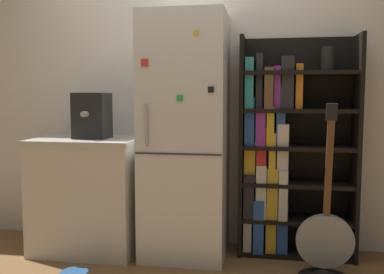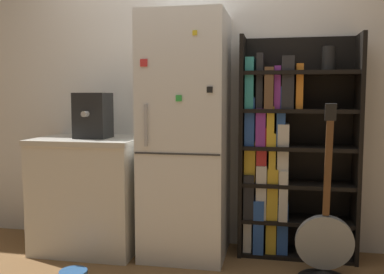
{
  "view_description": "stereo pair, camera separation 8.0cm",
  "coord_description": "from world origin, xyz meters",
  "views": [
    {
      "loc": [
        0.61,
        -3.08,
        1.25
      ],
      "look_at": [
        0.05,
        0.15,
        0.93
      ],
      "focal_mm": 40.0,
      "sensor_mm": 36.0,
      "label": 1
    },
    {
      "loc": [
        0.69,
        -3.07,
        1.25
      ],
      "look_at": [
        0.05,
        0.15,
        0.93
      ],
      "focal_mm": 40.0,
      "sensor_mm": 36.0,
      "label": 2
    }
  ],
  "objects": [
    {
      "name": "ground_plane",
      "position": [
        0.0,
        0.0,
        0.0
      ],
      "size": [
        16.0,
        16.0,
        0.0
      ],
      "primitive_type": "plane",
      "color": "olive"
    },
    {
      "name": "kitchen_counter",
      "position": [
        -0.79,
        0.13,
        0.46
      ],
      "size": [
        0.84,
        0.65,
        0.91
      ],
      "color": "silver",
      "rests_on": "ground_plane"
    },
    {
      "name": "wall_back",
      "position": [
        0.0,
        0.47,
        1.3
      ],
      "size": [
        8.0,
        0.05,
        2.6
      ],
      "color": "white",
      "rests_on": "ground_plane"
    },
    {
      "name": "bookshelf",
      "position": [
        0.74,
        0.32,
        0.79
      ],
      "size": [
        0.89,
        0.32,
        1.7
      ],
      "color": "black",
      "rests_on": "ground_plane"
    },
    {
      "name": "espresso_machine",
      "position": [
        -0.74,
        0.11,
        1.09
      ],
      "size": [
        0.26,
        0.29,
        0.36
      ],
      "color": "black",
      "rests_on": "kitchen_counter"
    },
    {
      "name": "refrigerator",
      "position": [
        -0.0,
        0.15,
        0.93
      ],
      "size": [
        0.64,
        0.62,
        1.86
      ],
      "color": "white",
      "rests_on": "ground_plane"
    },
    {
      "name": "guitar",
      "position": [
        1.03,
        -0.13,
        0.17
      ],
      "size": [
        0.39,
        0.35,
        1.2
      ],
      "color": "black",
      "rests_on": "ground_plane"
    }
  ]
}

